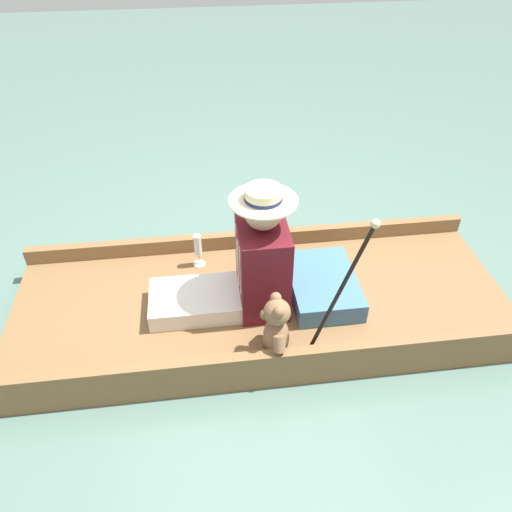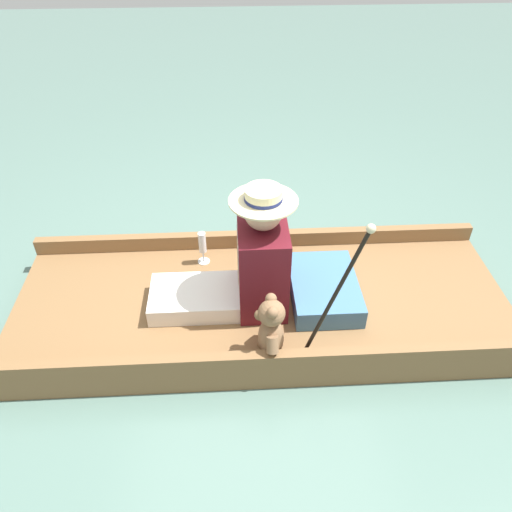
# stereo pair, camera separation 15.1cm
# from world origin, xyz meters

# --- Properties ---
(ground_plane) EXTENTS (16.00, 16.00, 0.00)m
(ground_plane) POSITION_xyz_m (0.00, 0.00, 0.00)
(ground_plane) COLOR slate
(punt_boat) EXTENTS (1.09, 2.88, 0.24)m
(punt_boat) POSITION_xyz_m (0.00, 0.00, 0.08)
(punt_boat) COLOR brown
(punt_boat) RESTS_ON ground_plane
(seat_cushion) EXTENTS (0.54, 0.38, 0.12)m
(seat_cushion) POSITION_xyz_m (-0.01, -0.36, 0.20)
(seat_cushion) COLOR teal
(seat_cushion) RESTS_ON punt_boat
(seated_person) EXTENTS (0.37, 0.82, 0.76)m
(seated_person) POSITION_xyz_m (-0.04, 0.09, 0.42)
(seated_person) COLOR white
(seated_person) RESTS_ON punt_boat
(teddy_bear) EXTENTS (0.26, 0.15, 0.37)m
(teddy_bear) POSITION_xyz_m (-0.42, -0.02, 0.31)
(teddy_bear) COLOR #846042
(teddy_bear) RESTS_ON punt_boat
(wine_glass) EXTENTS (0.08, 0.08, 0.22)m
(wine_glass) POSITION_xyz_m (0.35, 0.35, 0.28)
(wine_glass) COLOR silver
(wine_glass) RESTS_ON punt_boat
(walking_cane) EXTENTS (0.04, 0.28, 0.82)m
(walking_cane) POSITION_xyz_m (-0.44, -0.33, 0.62)
(walking_cane) COLOR black
(walking_cane) RESTS_ON punt_boat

